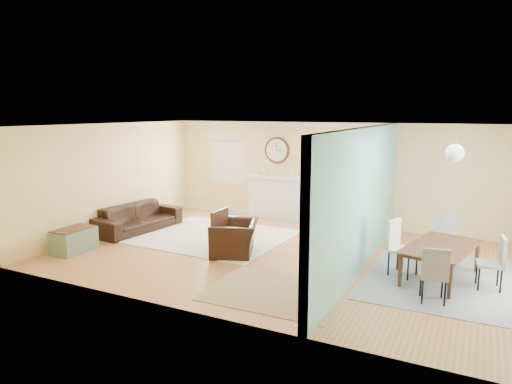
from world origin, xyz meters
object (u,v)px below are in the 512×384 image
green_chair (339,221)px  dining_table (442,263)px  eames_chair (235,238)px  sofa (138,218)px  credenza (361,225)px

green_chair → dining_table: (2.46, -2.16, -0.00)m
eames_chair → sofa: bearing=-122.4°
sofa → green_chair: 4.84m
sofa → eames_chair: bearing=-94.4°
sofa → eames_chair: size_ratio=2.12×
sofa → dining_table: size_ratio=1.28×
eames_chair → dining_table: eames_chair is taller
eames_chair → green_chair: bearing=128.0°
dining_table → eames_chair: bearing=107.7°
sofa → credenza: 5.29m
sofa → credenza: size_ratio=1.58×
sofa → eames_chair: eames_chair is taller
eames_chair → credenza: credenza is taller
credenza → sofa: bearing=-164.8°
sofa → dining_table: (6.91, -0.26, -0.02)m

